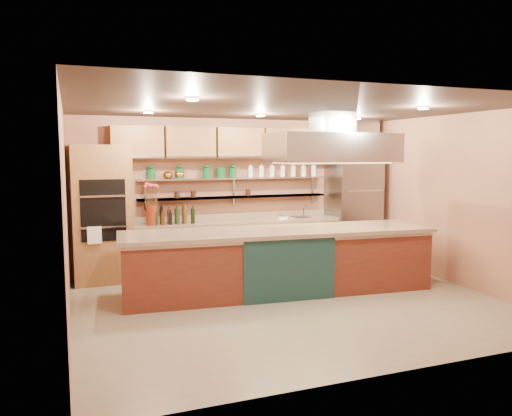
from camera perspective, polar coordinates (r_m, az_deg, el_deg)
name	(u,v)px	position (r m, az deg, el deg)	size (l,w,h in m)	color
floor	(290,303)	(7.41, 3.88, -10.80)	(6.00, 5.00, 0.02)	gray
ceiling	(291,107)	(7.11, 4.05, 11.39)	(6.00, 5.00, 0.02)	black
wall_back	(236,194)	(9.45, -2.33, 1.64)	(6.00, 0.04, 2.80)	#A86E4F
wall_front	(399,233)	(4.98, 15.99, -2.79)	(6.00, 0.04, 2.80)	#A86E4F
wall_left	(66,216)	(6.49, -20.91, -0.90)	(0.04, 5.00, 2.80)	#A86E4F
wall_right	(458,200)	(8.80, 22.05, 0.84)	(0.04, 5.00, 2.80)	#A86E4F
oven_stack	(102,214)	(8.70, -17.16, -0.70)	(0.95, 0.64, 2.30)	olive
refrigerator	(353,209)	(10.15, 11.04, -0.14)	(0.95, 0.72, 2.10)	slate
back_counter	(238,245)	(9.27, -2.02, -4.28)	(3.84, 0.64, 0.93)	tan
wall_shelf_lower	(235,197)	(9.31, -2.37, 1.26)	(3.60, 0.26, 0.03)	#A3A6AA
wall_shelf_upper	(235,178)	(9.29, -2.38, 3.41)	(3.60, 0.26, 0.03)	#A3A6AA
upper_cabinets	(239,143)	(9.25, -2.01, 7.43)	(4.60, 0.36, 0.55)	olive
range_hood	(332,148)	(8.02, 8.67, 6.82)	(2.00, 1.00, 0.45)	#A3A6AA
ceiling_downlights	(285,111)	(7.29, 3.39, 11.04)	(4.00, 2.80, 0.02)	#FFE5A5
island	(279,261)	(7.81, 2.64, -6.07)	(4.74, 1.03, 0.99)	maroon
flower_vase	(152,215)	(8.76, -11.83, -0.82)	(0.19, 0.19, 0.34)	maroon
oil_bottle_cluster	(174,217)	(8.83, -9.39, -1.02)	(0.78, 0.22, 0.25)	black
kitchen_scale	(282,216)	(9.45, 3.01, -0.93)	(0.18, 0.13, 0.10)	white
bar_faucet	(304,211)	(9.74, 5.46, -0.36)	(0.03, 0.03, 0.23)	silver
copper_kettle	(168,175)	(8.97, -10.07, 3.73)	(0.16, 0.16, 0.13)	#BD732B
green_canister	(221,173)	(9.20, -4.04, 4.05)	(0.16, 0.16, 0.19)	#0F491E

